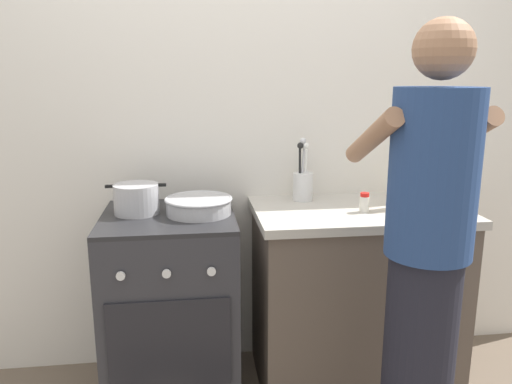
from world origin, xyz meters
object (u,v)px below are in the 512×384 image
object	(u,v)px
stove_range	(172,306)
utensil_crock	(303,183)
pot	(137,199)
mixing_bowl	(199,205)
spice_bottle	(364,203)
person	(425,265)
oil_bottle	(400,185)

from	to	relation	value
stove_range	utensil_crock	xyz separation A→B (m)	(0.67, 0.19, 0.54)
pot	mixing_bowl	xyz separation A→B (m)	(0.28, -0.05, -0.03)
stove_range	spice_bottle	distance (m)	1.03
pot	person	world-z (taller)	person
spice_bottle	person	size ratio (longest dim) A/B	0.05
utensil_crock	oil_bottle	xyz separation A→B (m)	(0.42, -0.22, 0.03)
utensil_crock	oil_bottle	distance (m)	0.47
mixing_bowl	pot	bearing A→B (deg)	170.44
oil_bottle	person	world-z (taller)	person
mixing_bowl	oil_bottle	distance (m)	0.95
stove_range	mixing_bowl	bearing A→B (deg)	-2.66
pot	oil_bottle	size ratio (longest dim) A/B	1.00
spice_bottle	oil_bottle	world-z (taller)	oil_bottle
spice_bottle	mixing_bowl	bearing A→B (deg)	174.98
pot	oil_bottle	bearing A→B (deg)	-3.58
stove_range	spice_bottle	bearing A→B (deg)	-4.65
oil_bottle	person	distance (m)	0.65
mixing_bowl	utensil_crock	world-z (taller)	utensil_crock
utensil_crock	oil_bottle	world-z (taller)	utensil_crock
stove_range	utensil_crock	size ratio (longest dim) A/B	2.85
oil_bottle	person	xyz separation A→B (m)	(-0.16, -0.61, -0.16)
stove_range	oil_bottle	xyz separation A→B (m)	(1.08, -0.04, 0.57)
stove_range	person	size ratio (longest dim) A/B	0.53
pot	spice_bottle	world-z (taller)	pot
stove_range	oil_bottle	distance (m)	1.22
person	oil_bottle	bearing A→B (deg)	75.58
stove_range	utensil_crock	distance (m)	0.88
stove_range	pot	size ratio (longest dim) A/B	3.33
pot	utensil_crock	bearing A→B (deg)	10.34
stove_range	oil_bottle	bearing A→B (deg)	-1.89
pot	mixing_bowl	world-z (taller)	pot
mixing_bowl	utensil_crock	distance (m)	0.56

